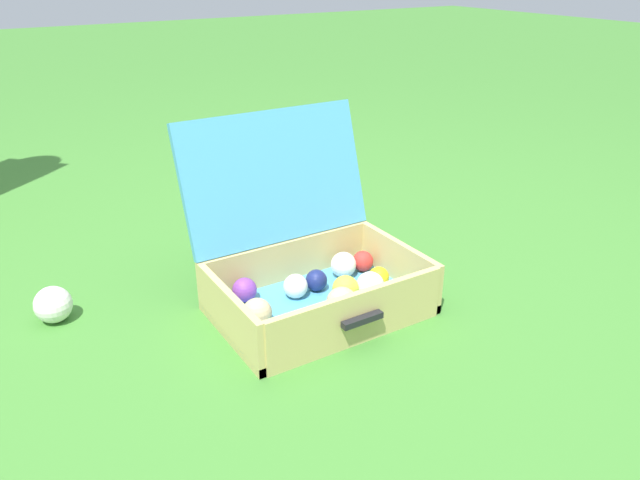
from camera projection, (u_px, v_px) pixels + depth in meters
name	position (u px, v px, depth m)	size (l,w,h in m)	color
ground_plane	(288.00, 321.00, 1.59)	(16.00, 16.00, 0.00)	#3D7A2D
open_suitcase	(310.00, 267.00, 1.63)	(0.53, 0.50, 0.48)	#4799C6
stray_ball_on_grass	(53.00, 305.00, 1.57)	(0.10, 0.10, 0.10)	white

